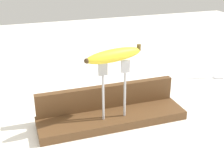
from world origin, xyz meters
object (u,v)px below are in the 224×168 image
at_px(fork_fallen_far, 85,109).
at_px(fork_stand_center, 114,85).
at_px(banana_raised_center, 114,55).
at_px(fork_fallen_near, 209,77).

bearing_deg(fork_fallen_far, fork_stand_center, -64.16).
relative_size(banana_raised_center, fork_fallen_near, 1.14).
xyz_separation_m(fork_fallen_near, fork_fallen_far, (-0.55, -0.10, 0.00)).
distance_m(fork_stand_center, fork_fallen_near, 0.55).
bearing_deg(banana_raised_center, fork_fallen_near, 23.87).
relative_size(fork_stand_center, fork_fallen_far, 0.99).
relative_size(banana_raised_center, fork_fallen_far, 1.03).
relative_size(fork_stand_center, fork_fallen_near, 1.10).
bearing_deg(fork_fallen_far, fork_fallen_near, 9.93).
distance_m(banana_raised_center, fork_fallen_near, 0.58).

